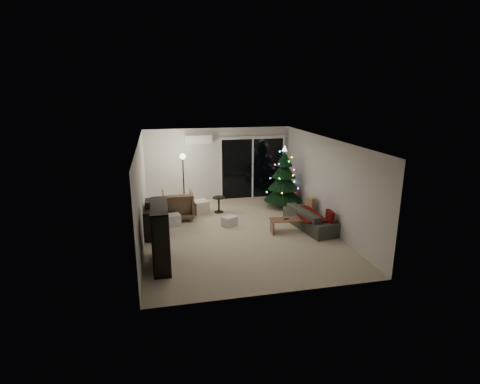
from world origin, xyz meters
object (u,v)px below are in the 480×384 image
Objects in this scene: media_cabinet at (154,220)px; sofa at (311,218)px; armchair at (178,205)px; christmas_tree at (284,177)px; bookshelf at (153,236)px; coffee_table at (291,225)px.

media_cabinet is 4.33m from sofa.
media_cabinet is 1.31m from armchair.
media_cabinet is 4.47m from christmas_tree.
bookshelf is 1.21× the size of coffee_table.
bookshelf is 1.50× the size of armchair.
armchair reaches higher than media_cabinet.
coffee_table is at bearing -103.04° from christmas_tree.
media_cabinet is (0.00, 1.90, -0.30)m from bookshelf.
coffee_table is at bearing 17.05° from bookshelf.
bookshelf reaches higher than media_cabinet.
bookshelf is 1.92m from media_cabinet.
armchair is at bearing 56.91° from sofa.
armchair is at bearing 70.85° from media_cabinet.
christmas_tree is (3.46, 0.41, 0.60)m from armchair.
bookshelf reaches higher than coffee_table.
armchair reaches higher than coffee_table.
sofa is 0.66m from coffee_table.
sofa is at bearing 6.95° from media_cabinet.
media_cabinet is at bearing 74.39° from sofa.
bookshelf is 5.39m from christmas_tree.
media_cabinet is 1.35× the size of armchair.
christmas_tree reaches higher than media_cabinet.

